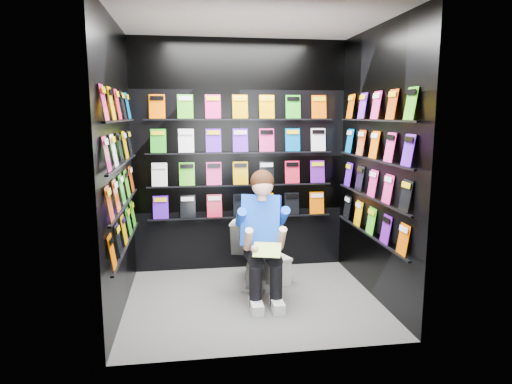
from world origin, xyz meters
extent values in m
plane|color=#575755|center=(0.00, 0.00, 0.00)|extent=(2.40, 2.40, 0.00)
plane|color=white|center=(0.00, 0.00, 2.60)|extent=(2.40, 2.40, 0.00)
cube|color=black|center=(0.00, 1.00, 1.30)|extent=(2.40, 0.04, 2.60)
cube|color=black|center=(0.00, -1.00, 1.30)|extent=(2.40, 0.04, 2.60)
cube|color=black|center=(-1.20, 0.00, 1.30)|extent=(0.04, 2.00, 2.60)
cube|color=black|center=(1.20, 0.00, 1.30)|extent=(0.04, 2.00, 2.60)
imported|color=silver|center=(0.10, 0.48, 0.37)|extent=(0.61, 0.84, 0.73)
cube|color=silver|center=(0.31, 0.48, 0.13)|extent=(0.30, 0.40, 0.26)
cube|color=silver|center=(0.31, 0.48, 0.28)|extent=(0.32, 0.42, 0.03)
cube|color=green|center=(0.10, -0.25, 0.58)|extent=(0.28, 0.21, 0.10)
camera|label=1|loc=(-0.58, -4.12, 1.77)|focal=32.00mm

